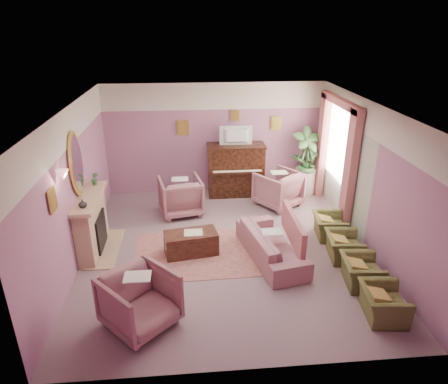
{
  "coord_description": "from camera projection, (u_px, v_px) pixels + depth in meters",
  "views": [
    {
      "loc": [
        -0.65,
        -6.8,
        4.19
      ],
      "look_at": [
        -0.0,
        0.4,
        1.05
      ],
      "focal_mm": 32.0,
      "sensor_mm": 36.0,
      "label": 1
    }
  ],
  "objects": [
    {
      "name": "piano_keys",
      "position": [
        237.0,
        171.0,
        9.8
      ],
      "size": [
        1.2,
        0.08,
        0.02
      ],
      "primitive_type": "cube",
      "color": "white",
      "rests_on": "piano"
    },
    {
      "name": "print_back_right",
      "position": [
        276.0,
        123.0,
        10.06
      ],
      "size": [
        0.26,
        0.03,
        0.34
      ],
      "primitive_type": "cube",
      "color": "gold",
      "rests_on": "wall_back"
    },
    {
      "name": "wall_back",
      "position": [
        215.0,
        139.0,
        10.12
      ],
      "size": [
        5.5,
        0.02,
        2.8
      ],
      "primitive_type": "cube",
      "color": "slate",
      "rests_on": "floor"
    },
    {
      "name": "floral_armchair_left",
      "position": [
        181.0,
        194.0,
        9.21
      ],
      "size": [
        0.92,
        0.92,
        0.96
      ],
      "primitive_type": "imported",
      "color": "#9F6A72",
      "rests_on": "floor"
    },
    {
      "name": "sconce_shade",
      "position": [
        63.0,
        175.0,
        6.16
      ],
      "size": [
        0.2,
        0.2,
        0.16
      ],
      "primitive_type": "cone",
      "color": "#FFAB9F",
      "rests_on": "wall_left"
    },
    {
      "name": "mirror_glass",
      "position": [
        77.0,
        164.0,
        7.18
      ],
      "size": [
        0.01,
        0.6,
        1.06
      ],
      "primitive_type": "ellipsoid",
      "color": "white",
      "rests_on": "wall_left"
    },
    {
      "name": "fire_ember",
      "position": [
        101.0,
        239.0,
        7.83
      ],
      "size": [
        0.06,
        0.54,
        0.1
      ],
      "primitive_type": "cube",
      "color": "#E43E09",
      "rests_on": "floor"
    },
    {
      "name": "olive_chair_d",
      "position": [
        329.0,
        223.0,
        8.26
      ],
      "size": [
        0.52,
        0.74,
        0.64
      ],
      "primitive_type": "imported",
      "color": "brown",
      "rests_on": "floor"
    },
    {
      "name": "palm_pot",
      "position": [
        304.0,
        188.0,
        10.37
      ],
      "size": [
        0.34,
        0.34,
        0.34
      ],
      "primitive_type": "cylinder",
      "color": "#B17456",
      "rests_on": "floor"
    },
    {
      "name": "area_rug",
      "position": [
        199.0,
        253.0,
        7.77
      ],
      "size": [
        2.54,
        1.86,
        0.01
      ],
      "primitive_type": "cube",
      "rotation": [
        0.0,
        0.0,
        0.02
      ],
      "color": "#A5615C",
      "rests_on": "floor"
    },
    {
      "name": "table_paper",
      "position": [
        193.0,
        232.0,
        7.6
      ],
      "size": [
        0.35,
        0.28,
        0.01
      ],
      "primitive_type": "cube",
      "color": "beige",
      "rests_on": "coffee_table"
    },
    {
      "name": "stripe_panel",
      "position": [
        342.0,
        171.0,
        8.92
      ],
      "size": [
        0.01,
        3.0,
        2.15
      ],
      "primitive_type": "cube",
      "color": "#AAB3A1",
      "rests_on": "wall_right"
    },
    {
      "name": "olive_chair_c",
      "position": [
        344.0,
        243.0,
        7.51
      ],
      "size": [
        0.52,
        0.74,
        0.64
      ],
      "primitive_type": "imported",
      "color": "brown",
      "rests_on": "floor"
    },
    {
      "name": "piano_keyshelf",
      "position": [
        237.0,
        173.0,
        9.82
      ],
      "size": [
        1.3,
        0.12,
        0.06
      ],
      "primitive_type": "cube",
      "color": "black",
      "rests_on": "piano"
    },
    {
      "name": "print_back_left",
      "position": [
        183.0,
        128.0,
        9.89
      ],
      "size": [
        0.3,
        0.03,
        0.38
      ],
      "primitive_type": "cube",
      "color": "gold",
      "rests_on": "wall_back"
    },
    {
      "name": "curtain_right",
      "position": [
        322.0,
        146.0,
        9.89
      ],
      "size": [
        0.16,
        0.34,
        2.6
      ],
      "primitive_type": "cube",
      "color": "#B05F63",
      "rests_on": "floor"
    },
    {
      "name": "piano_top",
      "position": [
        236.0,
        146.0,
        9.91
      ],
      "size": [
        1.45,
        0.65,
        0.04
      ],
      "primitive_type": "cube",
      "color": "black",
      "rests_on": "piano"
    },
    {
      "name": "floral_armchair_right",
      "position": [
        278.0,
        187.0,
        9.61
      ],
      "size": [
        0.92,
        0.92,
        0.96
      ],
      "primitive_type": "imported",
      "color": "#9F6A72",
      "rests_on": "floor"
    },
    {
      "name": "curtain_left",
      "position": [
        350.0,
        172.0,
        8.21
      ],
      "size": [
        0.16,
        0.34,
        2.6
      ],
      "primitive_type": "cube",
      "color": "#B05F63",
      "rests_on": "floor"
    },
    {
      "name": "picture_rail_band",
      "position": [
        215.0,
        96.0,
        9.69
      ],
      "size": [
        5.5,
        0.01,
        0.65
      ],
      "primitive_type": "cube",
      "color": "silver",
      "rests_on": "wall_back"
    },
    {
      "name": "side_table",
      "position": [
        305.0,
        180.0,
        10.38
      ],
      "size": [
        0.52,
        0.52,
        0.7
      ],
      "primitive_type": "cylinder",
      "color": "silver",
      "rests_on": "floor"
    },
    {
      "name": "sofa",
      "position": [
        271.0,
        240.0,
        7.49
      ],
      "size": [
        0.65,
        1.94,
        0.78
      ],
      "primitive_type": "imported",
      "color": "#9F6A72",
      "rests_on": "floor"
    },
    {
      "name": "pelmet",
      "position": [
        341.0,
        102.0,
        8.55
      ],
      "size": [
        0.16,
        2.2,
        0.16
      ],
      "primitive_type": "cube",
      "color": "#B05F63",
      "rests_on": "wall_right"
    },
    {
      "name": "olive_chair_a",
      "position": [
        384.0,
        299.0,
        6.01
      ],
      "size": [
        0.52,
        0.74,
        0.64
      ],
      "primitive_type": "imported",
      "color": "brown",
      "rests_on": "floor"
    },
    {
      "name": "window_blind",
      "position": [
        340.0,
        141.0,
        8.9
      ],
      "size": [
        0.03,
        1.4,
        1.8
      ],
      "primitive_type": "cube",
      "color": "beige",
      "rests_on": "wall_right"
    },
    {
      "name": "ceiling",
      "position": [
        226.0,
        108.0,
        6.82
      ],
      "size": [
        5.5,
        6.0,
        0.01
      ],
      "primitive_type": "cube",
      "color": "beige",
      "rests_on": "wall_back"
    },
    {
      "name": "side_plant_small",
      "position": [
        312.0,
        163.0,
        10.1
      ],
      "size": [
        0.16,
        0.16,
        0.28
      ],
      "primitive_type": "imported",
      "color": "#386936",
      "rests_on": "side_table"
    },
    {
      "name": "mantel_plant",
      "position": [
        95.0,
        179.0,
        7.9
      ],
      "size": [
        0.16,
        0.16,
        0.28
      ],
      "primitive_type": "imported",
      "color": "#386936",
      "rests_on": "mantel_shelf"
    },
    {
      "name": "floral_armchair_front",
      "position": [
        140.0,
        298.0,
        5.78
      ],
      "size": [
        0.92,
        0.92,
        0.96
      ],
      "primitive_type": "imported",
      "color": "#9F6A72",
      "rests_on": "floor"
    },
    {
      "name": "mantel_shelf",
      "position": [
        89.0,
        198.0,
        7.46
      ],
      "size": [
        0.4,
        1.55,
        0.07
      ],
      "primitive_type": "cube",
      "color": "tan",
      "rests_on": "fireplace_surround"
    },
    {
      "name": "fireplace_surround",
      "position": [
        91.0,
        225.0,
        7.69
      ],
      "size": [
        0.3,
        1.4,
        1.1
      ],
      "primitive_type": "cube",
      "color": "tan",
      "rests_on": "floor"
    },
    {
      "name": "mirror_frame",
      "position": [
        76.0,
        164.0,
        7.18
      ],
      "size": [
        0.04,
        0.72,
        1.2
      ],
      "primitive_type": "ellipsoid",
      "color": "gold",
      "rests_on": "wall_left"
    },
    {
      "name": "television",
      "position": [
        236.0,
        135.0,
        9.75
      ],
      "size": [
        0.8,
        0.12,
        0.48
      ],
      "primitive_type": "imported",
      "color": "black",
      "rests_on": "piano"
    },
    {
      "name": "fireplace_inset",
      "position": [
        98.0,
        231.0,
        7.76
      ],
      "size": [
        0.18,
        0.72,
        0.68
      ],
      "primitive_type": "cube",
      "color": "black",
      "rests_on": "floor"
    },
    {
      "name": "side_plant_big",
      "position": [
        307.0,
        161.0,
        10.17
      ],
      "size": [
        0.3,
        0.3,
        0.34
      ],
      "primitive_type": "imported",
      "color": "#386936",
      "rests_on": "side_table"
    },
    {
      "name": "palm_plant",
      "position": [
        306.0,
        155.0,
        10.02
      ],
      "size": [
        0.76,
        0.76,
        1.44
      ],
      "primitive_type": "imported",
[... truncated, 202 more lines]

